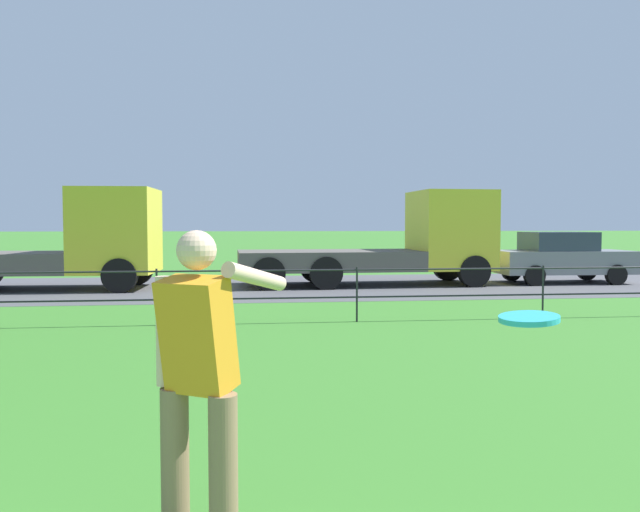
% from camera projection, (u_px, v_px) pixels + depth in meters
% --- Properties ---
extents(street_strip, '(80.00, 7.25, 0.01)m').
position_uv_depth(street_strip, '(191.00, 287.00, 17.31)').
color(street_strip, '#4C4C51').
rests_on(street_strip, ground).
extents(park_fence, '(28.56, 0.04, 1.00)m').
position_uv_depth(park_fence, '(157.00, 288.00, 10.85)').
color(park_fence, '#232328').
rests_on(park_fence, ground).
extents(person_thrower, '(0.76, 0.68, 1.75)m').
position_uv_depth(person_thrower, '(199.00, 375.00, 3.43)').
color(person_thrower, '#846B4C').
rests_on(person_thrower, ground).
extents(frisbee, '(0.37, 0.37, 0.05)m').
position_uv_depth(frisbee, '(529.00, 319.00, 2.81)').
color(frisbee, '#2DB2C6').
extents(flatbed_truck_center, '(7.37, 2.62, 2.75)m').
position_uv_depth(flatbed_truck_center, '(61.00, 245.00, 16.84)').
color(flatbed_truck_center, yellow).
rests_on(flatbed_truck_center, ground).
extents(flatbed_truck_far_right, '(7.38, 2.66, 2.75)m').
position_uv_depth(flatbed_truck_far_right, '(402.00, 243.00, 18.14)').
color(flatbed_truck_far_right, yellow).
rests_on(flatbed_truck_far_right, ground).
extents(car_grey_far_left, '(4.02, 1.86, 1.54)m').
position_uv_depth(car_grey_far_left, '(561.00, 257.00, 18.65)').
color(car_grey_far_left, slate).
rests_on(car_grey_far_left, ground).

